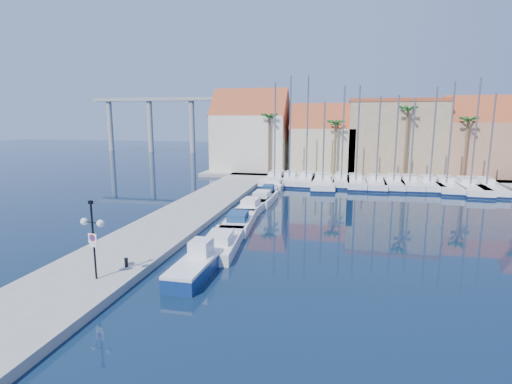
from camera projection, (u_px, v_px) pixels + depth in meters
ground at (239, 295)px, 20.90m from camera, size 260.00×260.00×0.00m
quay_west at (179, 219)px, 35.68m from camera, size 6.00×77.00×0.50m
shore_north at (372, 173)px, 64.92m from camera, size 54.00×16.00×0.50m
lamp_post at (93, 228)px, 21.27m from camera, size 1.48×0.57×4.38m
bollard at (126, 262)px, 23.52m from camera, size 0.21×0.21×0.53m
fishing_boat at (196, 265)px, 23.41m from camera, size 1.88×5.45×1.90m
motorboat_west_0 at (222, 243)px, 28.07m from camera, size 2.87×7.17×1.40m
motorboat_west_1 at (239, 221)px, 33.91m from camera, size 2.74×6.95×1.40m
motorboat_west_2 at (252, 206)px, 39.63m from camera, size 2.33×6.53×1.40m
motorboat_west_3 at (263, 198)px, 43.52m from camera, size 2.31×6.89×1.40m
motorboat_west_4 at (269, 192)px, 47.40m from camera, size 2.09×5.58×1.40m
motorboat_west_5 at (276, 185)px, 52.51m from camera, size 2.21×6.69×1.40m
motorboat_west_6 at (278, 178)px, 58.01m from camera, size 1.69×5.13×1.40m
sailboat_0 at (275, 179)px, 56.70m from camera, size 3.06×10.26×13.85m
sailboat_1 at (290, 179)px, 56.42m from camera, size 2.42×8.69×14.72m
sailboat_2 at (307, 179)px, 55.97m from camera, size 2.66×9.13×14.67m
sailboat_3 at (322, 182)px, 54.22m from camera, size 3.64×11.58×11.15m
sailboat_4 at (341, 180)px, 55.13m from camera, size 2.33×8.48×13.30m
sailboat_5 at (355, 182)px, 53.90m from camera, size 2.61×9.06×13.22m
sailboat_6 at (376, 183)px, 53.33m from camera, size 2.61×9.23×11.91m
sailboat_7 at (393, 183)px, 53.48m from camera, size 3.27×9.94×12.03m
sailboat_8 at (409, 183)px, 52.94m from camera, size 2.52×9.29×11.56m
sailboat_9 at (429, 184)px, 52.39m from camera, size 2.39×8.99×12.96m
sailboat_10 at (445, 185)px, 51.61m from camera, size 3.04×10.42×13.58m
sailboat_11 at (469, 187)px, 50.52m from camera, size 3.48×11.59×13.89m
sailboat_12 at (485, 187)px, 50.41m from camera, size 3.53×10.99×12.10m
building_0 at (251, 134)px, 66.94m from camera, size 12.30×9.00×13.50m
building_1 at (323, 142)px, 64.69m from camera, size 10.30×8.00×11.00m
building_2 at (394, 136)px, 63.20m from camera, size 14.20×10.20×11.50m
building_3 at (478, 140)px, 59.84m from camera, size 10.30×8.00×12.00m
palm_0 at (269, 118)px, 60.84m from camera, size 2.60×2.60×10.15m
palm_1 at (336, 125)px, 58.95m from camera, size 2.60×2.60×9.15m
palm_2 at (408, 112)px, 56.54m from camera, size 2.60×2.60×11.15m
palm_3 at (468, 122)px, 55.15m from camera, size 2.60×2.60×9.65m
viaduct at (174, 114)px, 105.90m from camera, size 48.00×2.20×14.45m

